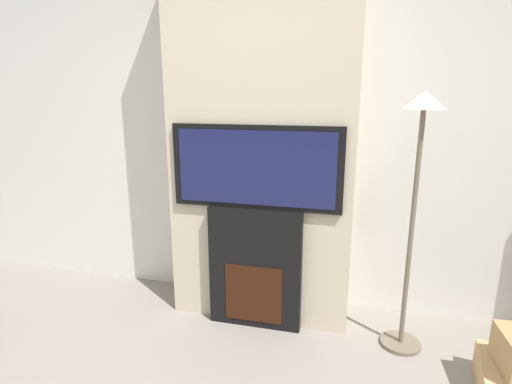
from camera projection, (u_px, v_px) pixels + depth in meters
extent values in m
cube|color=silver|center=(271.00, 127.00, 2.95)|extent=(6.00, 0.06, 2.70)
cube|color=beige|center=(263.00, 130.00, 2.73)|extent=(1.26, 0.41, 2.70)
cube|color=black|center=(256.00, 267.00, 2.76)|extent=(0.64, 0.14, 0.85)
cube|color=#33160A|center=(253.00, 294.00, 2.73)|extent=(0.40, 0.01, 0.41)
cube|color=black|center=(256.00, 167.00, 2.59)|extent=(1.13, 0.06, 0.55)
cube|color=#191E4C|center=(255.00, 168.00, 2.56)|extent=(1.04, 0.01, 0.48)
cylinder|color=#726651|center=(400.00, 343.00, 2.60)|extent=(0.25, 0.25, 0.03)
cylinder|color=#726651|center=(411.00, 234.00, 2.41)|extent=(0.03, 0.03, 1.48)
cone|color=silver|center=(425.00, 100.00, 2.22)|extent=(0.24, 0.24, 0.10)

